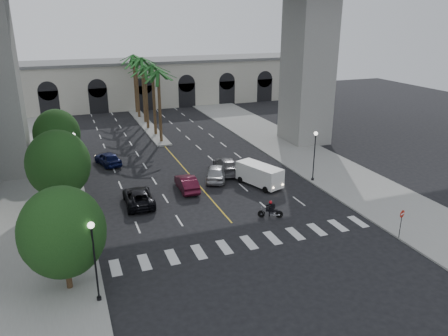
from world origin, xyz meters
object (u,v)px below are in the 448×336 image
at_px(traffic_signal_near, 93,246).
at_px(do_not_enter_sign, 402,218).
at_px(car_a, 216,172).
at_px(lamp_post_left_near, 94,255).
at_px(cargo_van, 260,174).
at_px(car_b, 187,183).
at_px(traffic_signal_far, 89,219).
at_px(pedestrian_a, 86,225).
at_px(motorcycle_rider, 271,210).
at_px(pedestrian_b, 31,214).
at_px(lamp_post_left_far, 76,153).
at_px(car_c, 138,197).
at_px(lamp_post_right, 315,152).
at_px(car_d, 227,165).
at_px(car_e, 108,158).

xyz_separation_m(traffic_signal_near, do_not_enter_sign, (22.33, -2.63, -0.73)).
distance_m(car_a, do_not_enter_sign, 19.29).
xyz_separation_m(lamp_post_left_near, cargo_van, (17.12, 13.87, -2.02)).
bearing_deg(do_not_enter_sign, car_b, 110.60).
distance_m(car_b, cargo_van, 7.37).
xyz_separation_m(traffic_signal_far, pedestrian_a, (-0.20, 2.21, -1.44)).
relative_size(motorcycle_rider, pedestrian_b, 1.29).
bearing_deg(lamp_post_left_near, motorcycle_rider, 24.54).
xyz_separation_m(lamp_post_left_far, car_a, (13.62, -4.00, -2.39)).
bearing_deg(car_c, lamp_post_left_far, -55.27).
height_order(lamp_post_left_near, motorcycle_rider, lamp_post_left_near).
distance_m(car_b, car_c, 5.37).
height_order(lamp_post_left_far, lamp_post_right, same).
distance_m(traffic_signal_far, car_c, 8.66).
bearing_deg(car_d, lamp_post_left_near, 57.90).
distance_m(lamp_post_right, traffic_signal_near, 25.02).
relative_size(car_c, pedestrian_b, 3.42).
distance_m(traffic_signal_near, do_not_enter_sign, 22.49).
distance_m(lamp_post_right, car_a, 10.30).
distance_m(pedestrian_b, do_not_enter_sign, 29.44).
bearing_deg(car_b, car_a, -153.51).
distance_m(traffic_signal_near, car_b, 16.21).
bearing_deg(traffic_signal_far, car_a, 37.84).
bearing_deg(lamp_post_left_near, car_e, 82.26).
bearing_deg(car_c, pedestrian_b, 8.08).
xyz_separation_m(traffic_signal_far, do_not_enter_sign, (22.33, -6.63, -0.73)).
distance_m(cargo_van, pedestrian_b, 21.29).
relative_size(motorcycle_rider, car_a, 0.41).
xyz_separation_m(lamp_post_left_far, lamp_post_right, (22.80, -8.00, 0.00)).
height_order(traffic_signal_far, car_e, traffic_signal_far).
height_order(car_b, car_d, car_d).
bearing_deg(car_a, car_c, 45.56).
xyz_separation_m(motorcycle_rider, car_d, (0.54, 12.01, 0.10)).
relative_size(car_b, pedestrian_b, 2.93).
bearing_deg(pedestrian_b, car_d, 26.75).
bearing_deg(pedestrian_b, do_not_enter_sign, -16.51).
bearing_deg(car_e, cargo_van, 121.79).
bearing_deg(lamp_post_left_near, car_b, 57.08).
height_order(lamp_post_right, car_d, lamp_post_right).
bearing_deg(motorcycle_rider, do_not_enter_sign, -18.62).
height_order(lamp_post_left_far, car_a, lamp_post_left_far).
distance_m(lamp_post_right, motorcycle_rider, 10.34).
bearing_deg(lamp_post_left_near, do_not_enter_sign, -0.33).
bearing_deg(do_not_enter_sign, cargo_van, 92.27).
height_order(traffic_signal_far, do_not_enter_sign, traffic_signal_far).
relative_size(car_a, car_b, 1.08).
xyz_separation_m(car_c, cargo_van, (12.30, 0.33, 0.47)).
bearing_deg(traffic_signal_near, pedestrian_a, 91.84).
bearing_deg(car_e, car_a, 121.86).
xyz_separation_m(motorcycle_rider, do_not_enter_sign, (7.51, -6.94, 1.08)).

